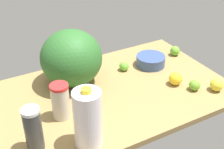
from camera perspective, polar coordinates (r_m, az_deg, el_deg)
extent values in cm
cube|color=olive|center=(161.15, 0.00, -3.49)|extent=(120.00, 76.00, 3.00)
cylinder|color=#393A3A|center=(126.81, -14.16, -9.91)|extent=(7.08, 7.08, 18.04)
cylinder|color=silver|center=(120.76, -14.75, -6.44)|extent=(7.29, 7.29, 1.40)
ellipsoid|color=#2B6429|center=(161.19, -7.45, 3.02)|extent=(31.84, 31.84, 29.46)
cylinder|color=beige|center=(141.05, -9.39, -5.07)|extent=(8.06, 8.06, 15.73)
cylinder|color=red|center=(136.17, -9.69, -2.17)|extent=(8.31, 8.31, 1.40)
cylinder|color=#384F85|center=(182.92, 7.07, 2.53)|extent=(16.72, 16.72, 6.04)
cylinder|color=white|center=(123.09, -4.45, -8.12)|extent=(11.33, 11.33, 25.26)
cylinder|color=yellow|center=(114.95, -4.72, -2.91)|extent=(3.96, 3.96, 1.80)
sphere|color=yellow|center=(167.84, 18.59, -1.79)|extent=(6.72, 6.72, 6.72)
sphere|color=#6BAA2E|center=(165.22, 14.86, -1.90)|extent=(5.70, 5.70, 5.70)
sphere|color=yellow|center=(167.13, 11.52, -0.76)|extent=(6.92, 6.92, 6.92)
sphere|color=#68BB35|center=(176.75, 2.22, 1.55)|extent=(5.42, 5.42, 5.42)
sphere|color=#65AC2F|center=(196.61, 11.45, 4.27)|extent=(5.91, 5.91, 5.91)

